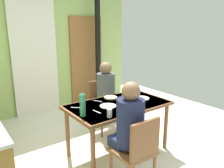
% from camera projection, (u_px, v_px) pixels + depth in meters
% --- Properties ---
extents(ground_plane, '(6.16, 6.16, 0.00)m').
position_uv_depth(ground_plane, '(111.00, 159.00, 3.09)').
color(ground_plane, silver).
extents(wall_back, '(4.07, 0.10, 2.88)m').
position_uv_depth(wall_back, '(42.00, 43.00, 4.58)').
color(wall_back, '#A7C771').
rests_on(wall_back, ground_plane).
extents(door_wooden, '(0.80, 0.05, 2.00)m').
position_uv_depth(door_wooden, '(86.00, 61.00, 5.19)').
color(door_wooden, '#925F30').
rests_on(door_wooden, ground_plane).
extents(stove_pipe_column, '(0.12, 0.12, 2.88)m').
position_uv_depth(stove_pipe_column, '(98.00, 42.00, 4.96)').
color(stove_pipe_column, black).
rests_on(stove_pipe_column, ground_plane).
extents(curtain_panel, '(0.90, 0.03, 2.42)m').
position_uv_depth(curtain_panel, '(35.00, 56.00, 4.44)').
color(curtain_panel, white).
rests_on(curtain_panel, ground_plane).
extents(dining_table, '(1.39, 0.80, 0.74)m').
position_uv_depth(dining_table, '(118.00, 109.00, 3.10)').
color(dining_table, brown).
rests_on(dining_table, ground_plane).
extents(chair_near_diner, '(0.40, 0.40, 0.87)m').
position_uv_depth(chair_near_diner, '(137.00, 150.00, 2.36)').
color(chair_near_diner, brown).
rests_on(chair_near_diner, ground_plane).
extents(chair_far_diner, '(0.40, 0.40, 0.87)m').
position_uv_depth(chair_far_diner, '(102.00, 103.00, 3.86)').
color(chair_far_diner, brown).
rests_on(chair_far_diner, ground_plane).
extents(person_near_diner, '(0.30, 0.37, 0.77)m').
position_uv_depth(person_near_diner, '(129.00, 121.00, 2.40)').
color(person_near_diner, navy).
rests_on(person_near_diner, ground_plane).
extents(person_far_diner, '(0.30, 0.37, 0.77)m').
position_uv_depth(person_far_diner, '(106.00, 88.00, 3.69)').
color(person_far_diner, '#555960').
rests_on(person_far_diner, ground_plane).
extents(water_bottle_green_near, '(0.07, 0.07, 0.30)m').
position_uv_depth(water_bottle_green_near, '(83.00, 105.00, 2.63)').
color(water_bottle_green_near, '#308664').
rests_on(water_bottle_green_near, dining_table).
extents(water_bottle_green_far, '(0.07, 0.07, 0.26)m').
position_uv_depth(water_bottle_green_far, '(134.00, 94.00, 3.11)').
color(water_bottle_green_far, '#348863').
rests_on(water_bottle_green_far, dining_table).
extents(serving_bowl_center, '(0.17, 0.17, 0.05)m').
position_uv_depth(serving_bowl_center, '(127.00, 94.00, 3.42)').
color(serving_bowl_center, white).
rests_on(serving_bowl_center, dining_table).
extents(dinner_plate_near_left, '(0.23, 0.23, 0.01)m').
position_uv_depth(dinner_plate_near_left, '(142.00, 98.00, 3.31)').
color(dinner_plate_near_left, white).
rests_on(dinner_plate_near_left, dining_table).
extents(dinner_plate_near_right, '(0.22, 0.22, 0.01)m').
position_uv_depth(dinner_plate_near_right, '(108.00, 106.00, 2.98)').
color(dinner_plate_near_right, white).
rests_on(dinner_plate_near_right, dining_table).
extents(drinking_glass_by_near_diner, '(0.06, 0.06, 0.10)m').
position_uv_depth(drinking_glass_by_near_diner, '(110.00, 113.00, 2.61)').
color(drinking_glass_by_near_diner, silver).
rests_on(drinking_glass_by_near_diner, dining_table).
extents(drinking_glass_by_far_diner, '(0.06, 0.06, 0.11)m').
position_uv_depth(drinking_glass_by_far_diner, '(135.00, 90.00, 3.54)').
color(drinking_glass_by_far_diner, silver).
rests_on(drinking_glass_by_far_diner, dining_table).
extents(bread_plate_sliced, '(0.19, 0.19, 0.02)m').
position_uv_depth(bread_plate_sliced, '(111.00, 98.00, 3.32)').
color(bread_plate_sliced, '#DBB77A').
rests_on(bread_plate_sliced, dining_table).
extents(cutlery_knife_near, '(0.04, 0.15, 0.00)m').
position_uv_depth(cutlery_knife_near, '(129.00, 108.00, 2.92)').
color(cutlery_knife_near, silver).
rests_on(cutlery_knife_near, dining_table).
extents(cutlery_fork_near, '(0.07, 0.14, 0.00)m').
position_uv_depth(cutlery_fork_near, '(98.00, 101.00, 3.19)').
color(cutlery_fork_near, silver).
rests_on(cutlery_fork_near, dining_table).
extents(cutlery_knife_far, '(0.04, 0.15, 0.00)m').
position_uv_depth(cutlery_knife_far, '(97.00, 112.00, 2.79)').
color(cutlery_knife_far, silver).
rests_on(cutlery_knife_far, dining_table).
extents(cutlery_fork_far, '(0.12, 0.11, 0.00)m').
position_uv_depth(cutlery_fork_far, '(76.00, 108.00, 2.93)').
color(cutlery_fork_far, silver).
rests_on(cutlery_fork_far, dining_table).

